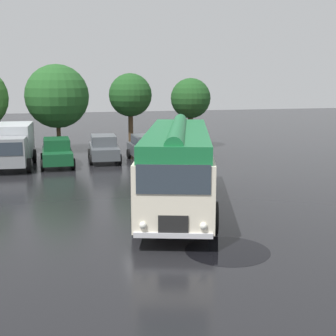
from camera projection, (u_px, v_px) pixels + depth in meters
ground_plane at (156, 210)px, 18.73m from camera, size 120.00×120.00×0.00m
vintage_bus at (178, 163)px, 18.60m from camera, size 5.44×10.35×3.49m
car_near_left at (57, 152)px, 28.28m from camera, size 1.98×4.21×1.66m
car_mid_left at (104, 148)px, 29.96m from camera, size 2.17×4.30×1.66m
car_mid_right at (146, 148)px, 30.02m from camera, size 2.04×4.24×1.66m
car_far_right at (188, 146)px, 30.80m from camera, size 2.18×4.31×1.66m
box_van at (13, 144)px, 28.02m from camera, size 2.61×5.88×2.50m
tree_centre at (57, 97)px, 33.37m from camera, size 4.53×4.53×6.27m
tree_right_of_centre at (130, 94)px, 34.40m from camera, size 3.17×3.17×5.65m
tree_far_right at (190, 99)px, 35.47m from camera, size 3.03×3.03×5.30m
puddle_patch at (227, 251)px, 14.24m from camera, size 2.60×2.60×0.01m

